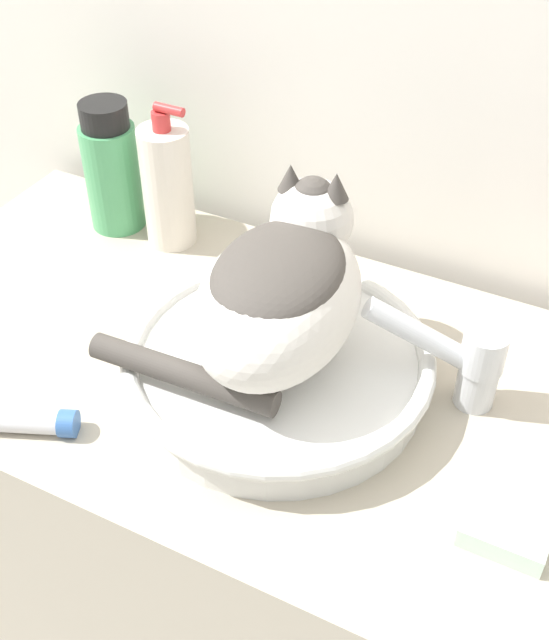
{
  "coord_description": "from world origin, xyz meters",
  "views": [
    {
      "loc": [
        0.29,
        -0.34,
        1.5
      ],
      "look_at": [
        0.0,
        0.23,
        0.97
      ],
      "focal_mm": 45.0,
      "sensor_mm": 36.0,
      "label": 1
    }
  ],
  "objects": [
    {
      "name": "faucet",
      "position": [
        0.19,
        0.31,
        0.92
      ],
      "size": [
        0.15,
        0.08,
        0.13
      ],
      "rotation": [
        0.0,
        0.0,
        -2.79
      ],
      "color": "silver",
      "rests_on": "vanity_counter"
    },
    {
      "name": "sink_basin",
      "position": [
        0.0,
        0.24,
        0.89
      ],
      "size": [
        0.34,
        0.34,
        0.06
      ],
      "color": "silver",
      "rests_on": "vanity_counter"
    },
    {
      "name": "cat",
      "position": [
        -0.0,
        0.25,
        1.0
      ],
      "size": [
        0.26,
        0.27,
        0.17
      ],
      "rotation": [
        0.0,
        0.0,
        1.67
      ],
      "color": "silver",
      "rests_on": "sink_basin"
    },
    {
      "name": "vanity_counter",
      "position": [
        0.0,
        0.25,
        0.43
      ],
      "size": [
        1.07,
        0.51,
        0.86
      ],
      "color": "#B2A893",
      "rests_on": "ground_plane"
    },
    {
      "name": "cream_tube",
      "position": [
        -0.22,
        0.05,
        0.88
      ],
      "size": [
        0.14,
        0.08,
        0.03
      ],
      "rotation": [
        0.0,
        0.0,
        0.4
      ],
      "color": "silver",
      "rests_on": "vanity_counter"
    },
    {
      "name": "mouthwash_bottle",
      "position": [
        -0.35,
        0.43,
        0.95
      ],
      "size": [
        0.08,
        0.08,
        0.18
      ],
      "color": "#4CA366",
      "rests_on": "vanity_counter"
    },
    {
      "name": "soap_pump_bottle",
      "position": [
        -0.26,
        0.43,
        0.95
      ],
      "size": [
        0.07,
        0.07,
        0.2
      ],
      "color": "silver",
      "rests_on": "vanity_counter"
    },
    {
      "name": "soap_bar",
      "position": [
        0.28,
        0.15,
        0.87
      ],
      "size": [
        0.08,
        0.05,
        0.02
      ],
      "color": "silver",
      "rests_on": "vanity_counter"
    }
  ]
}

